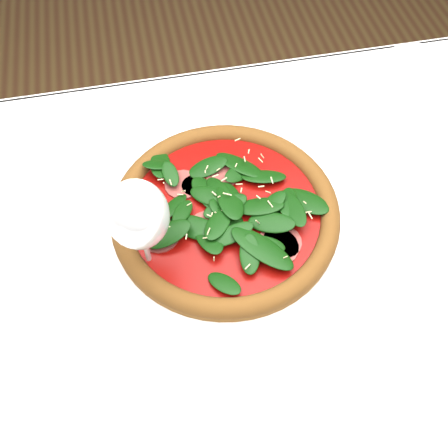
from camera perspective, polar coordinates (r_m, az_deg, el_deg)
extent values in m
plane|color=brown|center=(1.44, 2.16, -18.14)|extent=(6.00, 6.00, 0.00)
cube|color=white|center=(0.75, 3.91, -3.79)|extent=(1.20, 0.80, 0.04)
cylinder|color=#4F351F|center=(1.41, 21.35, 4.80)|extent=(0.06, 0.06, 0.71)
cube|color=white|center=(1.06, -1.67, 12.46)|extent=(1.20, 0.01, 0.22)
cylinder|color=white|center=(0.76, 0.14, 0.55)|extent=(0.39, 0.39, 0.01)
torus|color=white|center=(0.75, 0.14, 0.74)|extent=(0.39, 0.39, 0.01)
cylinder|color=#956124|center=(0.75, 0.14, 1.07)|extent=(0.41, 0.41, 0.01)
torus|color=#A56326|center=(0.74, 0.14, 1.46)|extent=(0.41, 0.41, 0.03)
cylinder|color=#970905|center=(0.74, 0.14, 1.46)|extent=(0.34, 0.34, 0.00)
cylinder|color=brown|center=(0.73, 0.14, 1.66)|extent=(0.30, 0.30, 0.00)
ellipsoid|color=#0E3509|center=(0.73, 0.15, 2.17)|extent=(0.33, 0.33, 0.03)
cylinder|color=beige|center=(0.72, 0.15, 2.48)|extent=(0.30, 0.30, 0.00)
cylinder|color=silver|center=(0.73, -8.29, -5.05)|extent=(0.07, 0.07, 0.00)
cylinder|color=silver|center=(0.68, -8.78, -3.14)|extent=(0.01, 0.01, 0.09)
ellipsoid|color=silver|center=(0.61, -9.85, 1.02)|extent=(0.08, 0.08, 0.10)
cylinder|color=white|center=(1.06, 21.45, 16.32)|extent=(0.14, 0.14, 0.01)
torus|color=white|center=(1.06, 21.50, 16.44)|extent=(0.14, 0.14, 0.01)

